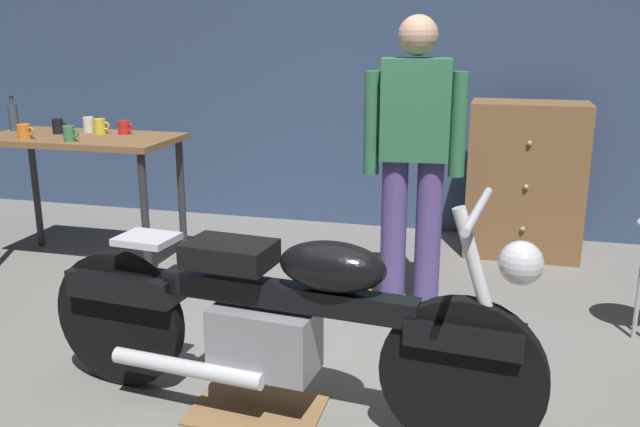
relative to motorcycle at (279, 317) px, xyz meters
name	(u,v)px	position (x,y,z in m)	size (l,w,h in m)	color
ground_plane	(278,388)	(-0.08, 0.20, -0.45)	(12.00, 12.00, 0.00)	gray
back_wall	(386,34)	(-0.08, 3.00, 1.10)	(8.00, 0.12, 3.10)	#384C70
workbench	(81,152)	(-1.88, 1.52, 0.34)	(1.30, 0.64, 0.90)	brown
motorcycle	(279,317)	(0.00, 0.00, 0.00)	(2.19, 0.60, 1.00)	black
person_standing	(414,151)	(0.37, 1.35, 0.48)	(0.57, 0.26, 1.67)	#58488B
wooden_dresser	(525,180)	(1.03, 2.50, 0.10)	(0.80, 0.47, 1.10)	brown
drip_tray	(257,409)	(-0.11, 0.00, -0.44)	(0.56, 0.40, 0.01)	olive
mug_black_matte	(58,126)	(-2.07, 1.56, 0.50)	(0.11, 0.07, 0.10)	black
mug_yellow_tall	(100,126)	(-1.79, 1.63, 0.50)	(0.11, 0.08, 0.10)	yellow
mug_green_speckled	(69,134)	(-1.80, 1.29, 0.50)	(0.11, 0.07, 0.10)	#3D7F4C
mug_red_diner	(124,127)	(-1.62, 1.65, 0.50)	(0.11, 0.08, 0.09)	red
mug_orange_travel	(24,132)	(-2.15, 1.31, 0.50)	(0.12, 0.08, 0.10)	orange
mug_white_ceramic	(89,124)	(-1.91, 1.68, 0.50)	(0.11, 0.08, 0.10)	white
bottle	(13,117)	(-2.45, 1.61, 0.55)	(0.06, 0.06, 0.24)	#3F4C59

